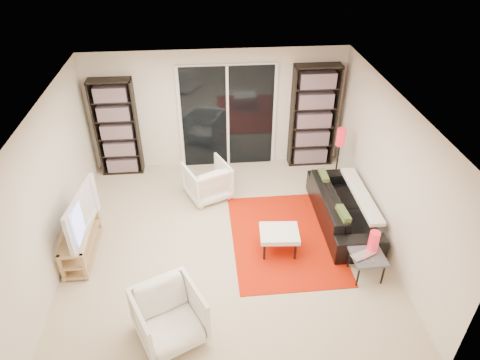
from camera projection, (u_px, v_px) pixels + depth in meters
The scene contains 20 objects.
floor at pixel (226, 242), 6.99m from camera, with size 5.00×5.00×0.00m, color beige.
wall_back at pixel (217, 110), 8.39m from camera, with size 5.00×0.02×2.40m, color beige.
wall_front at pixel (240, 321), 4.26m from camera, with size 5.00×0.02×2.40m, color beige.
wall_left at pixel (51, 190), 6.13m from camera, with size 0.02×5.00×2.40m, color beige.
wall_right at pixel (389, 173), 6.51m from camera, with size 0.02×5.00×2.40m, color beige.
ceiling at pixel (223, 106), 5.65m from camera, with size 5.00×5.00×0.02m, color white.
sliding_door at pixel (228, 117), 8.45m from camera, with size 1.92×0.08×2.16m.
bookshelf_left at pixel (117, 128), 8.23m from camera, with size 0.80×0.30×1.95m.
bookshelf_right at pixel (314, 117), 8.47m from camera, with size 0.90×0.30×2.10m.
tv_stand at pixel (81, 241), 6.60m from camera, with size 0.38×1.18×0.50m.
tv at pixel (75, 213), 6.29m from camera, with size 1.15×0.15×0.66m, color black.
rug at pixel (285, 238), 7.06m from camera, with size 1.72×2.33×0.01m, color red.
sofa at pixel (343, 208), 7.25m from camera, with size 2.07×0.81×0.60m, color black.
armchair_back at pixel (207, 180), 7.86m from camera, with size 0.73×0.75×0.69m, color white.
armchair_front at pixel (169, 317), 5.31m from camera, with size 0.78×0.80×0.73m, color white.
ottoman at pixel (279, 234), 6.62m from camera, with size 0.63×0.53×0.40m.
side_table at pixel (368, 258), 6.18m from camera, with size 0.48×0.48×0.40m.
laptop at pixel (366, 257), 6.11m from camera, with size 0.36×0.23×0.03m, color silver.
table_lamp at pixel (374, 241), 6.16m from camera, with size 0.15×0.15×0.34m, color red.
floor_lamp at pixel (340, 144), 7.83m from camera, with size 0.18×0.18×1.23m.
Camera 1 is at (-0.25, -5.23, 4.74)m, focal length 32.00 mm.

